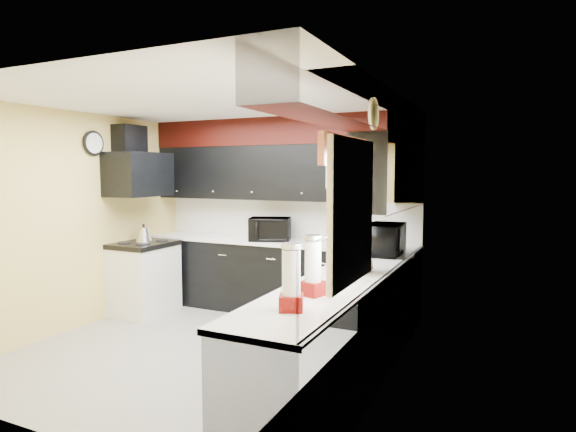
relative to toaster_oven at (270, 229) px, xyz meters
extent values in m
plane|color=gray|center=(0.04, -1.44, -1.09)|extent=(3.60, 3.60, 0.00)
cube|color=#E0C666|center=(0.04, 0.36, 0.16)|extent=(3.60, 0.06, 2.50)
cube|color=#E0C666|center=(1.84, -1.44, 0.16)|extent=(0.06, 3.60, 2.50)
cube|color=#E0C666|center=(-1.76, -1.44, 0.16)|extent=(0.06, 3.60, 2.50)
cube|color=white|center=(0.04, -1.44, 1.41)|extent=(3.60, 3.60, 0.06)
cube|color=black|center=(0.04, 0.06, -0.64)|extent=(3.60, 0.60, 0.90)
cube|color=black|center=(1.54, -1.74, -0.64)|extent=(0.60, 3.00, 0.90)
cube|color=white|center=(0.04, 0.06, -0.17)|extent=(3.62, 0.64, 0.04)
cube|color=white|center=(1.54, -1.74, -0.17)|extent=(0.64, 3.02, 0.04)
cube|color=white|center=(0.04, 0.35, 0.10)|extent=(3.60, 0.02, 0.50)
cube|color=white|center=(1.83, -1.44, 0.10)|extent=(0.02, 3.60, 0.50)
cube|color=black|center=(-0.46, 0.18, 0.71)|extent=(2.60, 0.35, 0.70)
cube|color=black|center=(1.67, -0.54, 0.71)|extent=(0.35, 1.80, 0.70)
cube|color=black|center=(0.04, 0.18, 1.24)|extent=(3.60, 0.36, 0.35)
cube|color=black|center=(1.66, -1.62, 1.24)|extent=(0.36, 3.24, 0.35)
cube|color=white|center=(-1.46, -0.69, -0.66)|extent=(0.60, 0.75, 0.86)
cube|color=black|center=(-1.46, -0.69, -0.20)|extent=(0.62, 0.77, 0.06)
cube|color=black|center=(-1.51, -0.69, 0.69)|extent=(0.50, 0.78, 0.55)
cube|color=black|center=(-1.64, -0.69, 1.11)|extent=(0.24, 0.40, 0.40)
cube|color=red|center=(1.77, -2.34, 0.86)|extent=(0.04, 0.88, 0.20)
cube|color=white|center=(0.87, -0.14, 0.71)|extent=(0.03, 0.26, 0.35)
imported|color=black|center=(0.00, 0.00, 0.00)|extent=(0.61, 0.56, 0.29)
imported|color=black|center=(1.56, -0.40, 0.02)|extent=(0.42, 0.60, 0.32)
cylinder|color=silver|center=(0.91, 0.02, -0.07)|extent=(0.17, 0.17, 0.16)
cube|color=black|center=(1.14, 0.14, -0.05)|extent=(0.11, 0.14, 0.20)
camera|label=1|loc=(2.80, -5.40, 0.73)|focal=30.00mm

